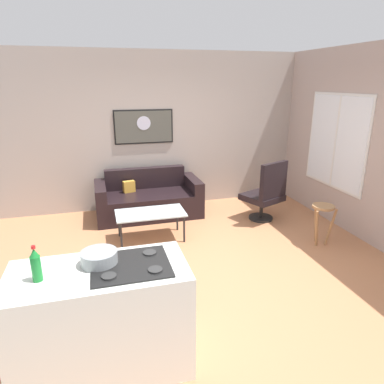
{
  "coord_description": "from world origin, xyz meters",
  "views": [
    {
      "loc": [
        -1.12,
        -3.85,
        2.29
      ],
      "look_at": [
        0.18,
        0.9,
        0.7
      ],
      "focal_mm": 32.39,
      "sensor_mm": 36.0,
      "label": 1
    }
  ],
  "objects_px": {
    "couch": "(148,200)",
    "bar_stool": "(322,214)",
    "coffee_table": "(150,215)",
    "mixing_bowl": "(99,258)",
    "wall_painting": "(144,127)",
    "armchair": "(266,193)",
    "soda_bottle": "(36,265)"
  },
  "relations": [
    {
      "from": "couch",
      "to": "bar_stool",
      "type": "distance_m",
      "value": 2.89
    },
    {
      "from": "mixing_bowl",
      "to": "bar_stool",
      "type": "bearing_deg",
      "value": 25.05
    },
    {
      "from": "wall_painting",
      "to": "mixing_bowl",
      "type": "bearing_deg",
      "value": -103.24
    },
    {
      "from": "bar_stool",
      "to": "soda_bottle",
      "type": "distance_m",
      "value": 3.89
    },
    {
      "from": "armchair",
      "to": "soda_bottle",
      "type": "bearing_deg",
      "value": -140.51
    },
    {
      "from": "coffee_table",
      "to": "mixing_bowl",
      "type": "relative_size",
      "value": 3.57
    },
    {
      "from": "coffee_table",
      "to": "soda_bottle",
      "type": "bearing_deg",
      "value": -116.01
    },
    {
      "from": "couch",
      "to": "armchair",
      "type": "distance_m",
      "value": 2.05
    },
    {
      "from": "mixing_bowl",
      "to": "soda_bottle",
      "type": "bearing_deg",
      "value": -163.81
    },
    {
      "from": "coffee_table",
      "to": "bar_stool",
      "type": "height_order",
      "value": "bar_stool"
    },
    {
      "from": "wall_painting",
      "to": "soda_bottle",
      "type": "bearing_deg",
      "value": -108.78
    },
    {
      "from": "bar_stool",
      "to": "soda_bottle",
      "type": "bearing_deg",
      "value": -155.98
    },
    {
      "from": "couch",
      "to": "soda_bottle",
      "type": "bearing_deg",
      "value": -110.62
    },
    {
      "from": "armchair",
      "to": "mixing_bowl",
      "type": "distance_m",
      "value": 3.7
    },
    {
      "from": "armchair",
      "to": "bar_stool",
      "type": "bearing_deg",
      "value": -70.7
    },
    {
      "from": "wall_painting",
      "to": "couch",
      "type": "bearing_deg",
      "value": -94.19
    },
    {
      "from": "armchair",
      "to": "soda_bottle",
      "type": "xyz_separation_m",
      "value": [
        -3.15,
        -2.6,
        0.55
      ]
    },
    {
      "from": "couch",
      "to": "mixing_bowl",
      "type": "xyz_separation_m",
      "value": [
        -0.84,
        -3.25,
        0.69
      ]
    },
    {
      "from": "couch",
      "to": "wall_painting",
      "type": "relative_size",
      "value": 1.72
    },
    {
      "from": "couch",
      "to": "wall_painting",
      "type": "height_order",
      "value": "wall_painting"
    },
    {
      "from": "coffee_table",
      "to": "armchair",
      "type": "xyz_separation_m",
      "value": [
        1.99,
        0.22,
        0.1
      ]
    },
    {
      "from": "couch",
      "to": "coffee_table",
      "type": "relative_size",
      "value": 1.78
    },
    {
      "from": "couch",
      "to": "bar_stool",
      "type": "height_order",
      "value": "couch"
    },
    {
      "from": "bar_stool",
      "to": "armchair",
      "type": "bearing_deg",
      "value": 109.3
    },
    {
      "from": "mixing_bowl",
      "to": "wall_painting",
      "type": "height_order",
      "value": "wall_painting"
    },
    {
      "from": "coffee_table",
      "to": "wall_painting",
      "type": "bearing_deg",
      "value": 84.28
    },
    {
      "from": "bar_stool",
      "to": "soda_bottle",
      "type": "height_order",
      "value": "soda_bottle"
    },
    {
      "from": "coffee_table",
      "to": "mixing_bowl",
      "type": "bearing_deg",
      "value": -107.92
    },
    {
      "from": "couch",
      "to": "soda_bottle",
      "type": "height_order",
      "value": "soda_bottle"
    },
    {
      "from": "armchair",
      "to": "mixing_bowl",
      "type": "bearing_deg",
      "value": -137.74
    },
    {
      "from": "couch",
      "to": "mixing_bowl",
      "type": "height_order",
      "value": "mixing_bowl"
    },
    {
      "from": "coffee_table",
      "to": "soda_bottle",
      "type": "xyz_separation_m",
      "value": [
        -1.16,
        -2.37,
        0.65
      ]
    }
  ]
}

